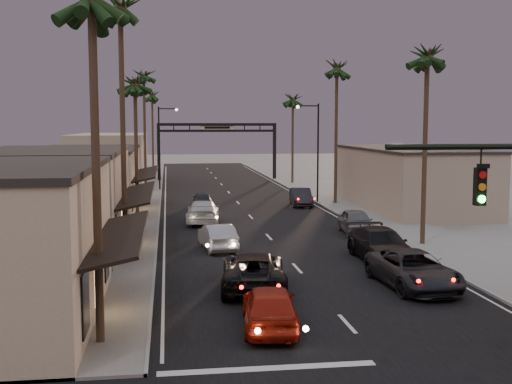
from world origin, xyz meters
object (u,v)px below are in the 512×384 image
object	(u,v)px
palm_lc	(135,78)
curbside_black	(381,245)
palm_rb	(337,64)
palm_lb	(120,1)
oncoming_silver	(217,237)
streetlight_left	(162,141)
palm_far	(152,93)
palm_ld	(144,72)
oncoming_pickup	(254,271)
palm_ra	(428,50)
curbside_near	(413,270)
arch	(217,137)
streetlight_right	(315,144)
oncoming_red	(270,306)
palm_rc	(293,96)

from	to	relation	value
palm_lc	curbside_black	size ratio (longest dim) A/B	2.08
palm_lc	palm_rb	xyz separation A→B (m)	(17.20, 8.00, 1.95)
palm_lb	oncoming_silver	world-z (taller)	palm_lb
streetlight_left	palm_far	distance (m)	20.96
oncoming_silver	palm_ld	bearing A→B (deg)	-87.80
palm_ld	oncoming_pickup	size ratio (longest dim) A/B	2.43
streetlight_left	palm_ra	distance (m)	37.87
palm_far	streetlight_left	bearing A→B (deg)	-86.05
streetlight_left	curbside_near	world-z (taller)	streetlight_left
palm_ld	oncoming_pickup	bearing A→B (deg)	-81.51
oncoming_silver	curbside_near	world-z (taller)	curbside_near
palm_ld	palm_far	xyz separation A→B (m)	(0.30, 23.00, -0.97)
palm_far	oncoming_silver	bearing A→B (deg)	-84.95
oncoming_silver	streetlight_left	bearing A→B (deg)	-91.44
arch	streetlight_right	size ratio (longest dim) A/B	1.69
arch	oncoming_silver	bearing A→B (deg)	-94.47
streetlight_left	palm_lb	size ratio (longest dim) A/B	0.59
palm_lc	oncoming_red	world-z (taller)	palm_lc
arch	palm_far	world-z (taller)	palm_far
oncoming_pickup	arch	bearing A→B (deg)	-86.00
streetlight_right	oncoming_pickup	bearing A→B (deg)	-107.98
streetlight_left	palm_rb	size ratio (longest dim) A/B	0.63
oncoming_pickup	curbside_near	xyz separation A→B (m)	(7.00, -0.75, -0.01)
streetlight_right	palm_lb	distance (m)	28.89
palm_ld	oncoming_pickup	world-z (taller)	palm_ld
oncoming_silver	curbside_near	distance (m)	12.57
streetlight_right	palm_far	bearing A→B (deg)	114.76
oncoming_red	oncoming_pickup	distance (m)	5.50
streetlight_right	curbside_near	size ratio (longest dim) A/B	1.55
curbside_near	palm_lb	bearing A→B (deg)	147.11
palm_ra	arch	bearing A→B (deg)	100.59
palm_lb	palm_rc	size ratio (longest dim) A/B	1.25
streetlight_right	curbside_near	world-z (taller)	streetlight_right
arch	palm_ld	xyz separation A→B (m)	(-8.60, -15.00, 6.88)
palm_far	oncoming_red	size ratio (longest dim) A/B	2.82
oncoming_red	streetlight_right	bearing A→B (deg)	-99.64
streetlight_left	palm_rb	distance (m)	22.07
palm_lc	palm_rc	world-z (taller)	same
oncoming_silver	curbside_black	bearing A→B (deg)	145.46
palm_lc	palm_rc	distance (m)	32.86
streetlight_left	palm_rc	bearing A→B (deg)	21.14
streetlight_left	curbside_black	bearing A→B (deg)	-72.91
oncoming_pickup	curbside_near	bearing A→B (deg)	-179.32
palm_rc	palm_far	distance (m)	21.97
palm_rb	oncoming_pickup	world-z (taller)	palm_rb
palm_rb	palm_far	distance (m)	37.98
streetlight_left	palm_lc	distance (m)	22.65
streetlight_right	streetlight_left	bearing A→B (deg)	136.79
streetlight_right	palm_ld	xyz separation A→B (m)	(-15.52, 10.00, 7.09)
streetlight_left	oncoming_pickup	xyz separation A→B (m)	(4.23, -42.61, -4.52)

